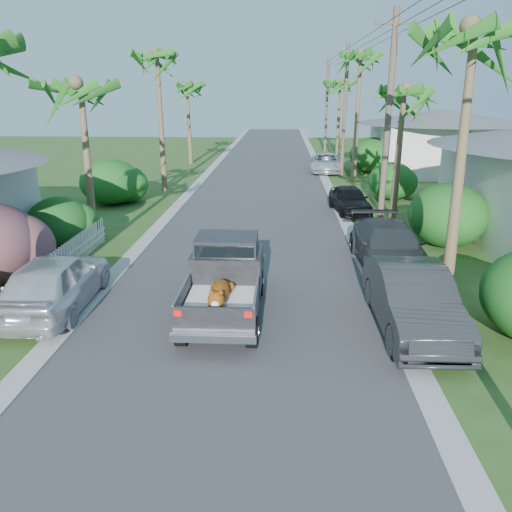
# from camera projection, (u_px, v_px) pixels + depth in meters

# --- Properties ---
(ground) EXTENTS (120.00, 120.00, 0.00)m
(ground) POSITION_uv_depth(u_px,v_px,m) (215.00, 401.00, 9.93)
(ground) COLOR #304F1D
(ground) RESTS_ON ground
(road) EXTENTS (8.00, 100.00, 0.02)m
(road) POSITION_uv_depth(u_px,v_px,m) (263.00, 183.00, 33.63)
(road) COLOR #38383A
(road) RESTS_ON ground
(curb_left) EXTENTS (0.60, 100.00, 0.06)m
(curb_left) POSITION_uv_depth(u_px,v_px,m) (199.00, 182.00, 33.83)
(curb_left) COLOR #A5A39E
(curb_left) RESTS_ON ground
(curb_right) EXTENTS (0.60, 100.00, 0.06)m
(curb_right) POSITION_uv_depth(u_px,v_px,m) (327.00, 183.00, 33.42)
(curb_right) COLOR #A5A39E
(curb_right) RESTS_ON ground
(pickup_truck) EXTENTS (1.98, 5.12, 2.06)m
(pickup_truck) POSITION_uv_depth(u_px,v_px,m) (226.00, 275.00, 13.90)
(pickup_truck) COLOR black
(pickup_truck) RESTS_ON ground
(parked_car_rn) EXTENTS (1.79, 4.99, 1.64)m
(parked_car_rn) POSITION_uv_depth(u_px,v_px,m) (412.00, 300.00, 12.70)
(parked_car_rn) COLOR #27292B
(parked_car_rn) RESTS_ON ground
(parked_car_rm) EXTENTS (2.30, 5.33, 1.53)m
(parked_car_rm) POSITION_uv_depth(u_px,v_px,m) (389.00, 247.00, 17.21)
(parked_car_rm) COLOR #323537
(parked_car_rm) RESTS_ON ground
(parked_car_rf) EXTENTS (2.05, 4.07, 1.33)m
(parked_car_rf) POSITION_uv_depth(u_px,v_px,m) (350.00, 200.00, 25.19)
(parked_car_rf) COLOR black
(parked_car_rf) RESTS_ON ground
(parked_car_rd) EXTENTS (2.66, 5.15, 1.39)m
(parked_car_rd) POSITION_uv_depth(u_px,v_px,m) (326.00, 163.00, 37.87)
(parked_car_rd) COLOR silver
(parked_car_rd) RESTS_ON ground
(parked_car_ln) EXTENTS (2.12, 4.87, 1.64)m
(parked_car_ln) POSITION_uv_depth(u_px,v_px,m) (56.00, 282.00, 13.90)
(parked_car_ln) COLOR silver
(parked_car_ln) RESTS_ON ground
(palm_l_b) EXTENTS (4.40, 4.40, 7.40)m
(palm_l_b) POSITION_uv_depth(u_px,v_px,m) (79.00, 84.00, 19.70)
(palm_l_b) COLOR brown
(palm_l_b) RESTS_ON ground
(palm_l_c) EXTENTS (4.40, 4.40, 9.20)m
(palm_l_c) POSITION_uv_depth(u_px,v_px,m) (157.00, 54.00, 28.59)
(palm_l_c) COLOR brown
(palm_l_c) RESTS_ON ground
(palm_l_d) EXTENTS (4.40, 4.40, 7.70)m
(palm_l_d) POSITION_uv_depth(u_px,v_px,m) (187.00, 84.00, 40.46)
(palm_l_d) COLOR brown
(palm_l_d) RESTS_ON ground
(palm_r_a) EXTENTS (4.40, 4.40, 8.70)m
(palm_r_a) POSITION_uv_depth(u_px,v_px,m) (478.00, 29.00, 12.98)
(palm_r_a) COLOR brown
(palm_r_a) RESTS_ON ground
(palm_r_b) EXTENTS (4.40, 4.40, 7.20)m
(palm_r_b) POSITION_uv_depth(u_px,v_px,m) (404.00, 89.00, 21.97)
(palm_r_b) COLOR brown
(palm_r_b) RESTS_ON ground
(palm_r_c) EXTENTS (4.40, 4.40, 9.40)m
(palm_r_c) POSITION_uv_depth(u_px,v_px,m) (361.00, 54.00, 31.74)
(palm_r_c) COLOR brown
(palm_r_c) RESTS_ON ground
(palm_r_d) EXTENTS (4.40, 4.40, 8.00)m
(palm_r_d) POSITION_uv_depth(u_px,v_px,m) (340.00, 81.00, 45.43)
(palm_r_d) COLOR brown
(palm_r_d) RESTS_ON ground
(shrub_l_c) EXTENTS (2.40, 2.64, 2.00)m
(shrub_l_c) POSITION_uv_depth(u_px,v_px,m) (59.00, 223.00, 19.45)
(shrub_l_c) COLOR #144619
(shrub_l_c) RESTS_ON ground
(shrub_l_d) EXTENTS (3.20, 3.52, 2.40)m
(shrub_l_d) POSITION_uv_depth(u_px,v_px,m) (110.00, 182.00, 27.00)
(shrub_l_d) COLOR #144619
(shrub_l_d) RESTS_ON ground
(shrub_r_b) EXTENTS (3.00, 3.30, 2.50)m
(shrub_r_b) POSITION_uv_depth(u_px,v_px,m) (447.00, 215.00, 19.59)
(shrub_r_b) COLOR #144619
(shrub_r_b) RESTS_ON ground
(shrub_r_c) EXTENTS (2.60, 2.86, 2.10)m
(shrub_r_c) POSITION_uv_depth(u_px,v_px,m) (392.00, 181.00, 28.20)
(shrub_r_c) COLOR #144619
(shrub_r_c) RESTS_ON ground
(shrub_r_d) EXTENTS (3.20, 3.52, 2.60)m
(shrub_r_d) POSITION_uv_depth(u_px,v_px,m) (371.00, 155.00, 37.58)
(shrub_r_d) COLOR #144619
(shrub_r_d) RESTS_ON ground
(picket_fence) EXTENTS (0.10, 11.00, 1.00)m
(picket_fence) POSITION_uv_depth(u_px,v_px,m) (43.00, 276.00, 15.28)
(picket_fence) COLOR white
(picket_fence) RESTS_ON ground
(house_right_far) EXTENTS (9.00, 8.00, 4.60)m
(house_right_far) POSITION_uv_depth(u_px,v_px,m) (440.00, 144.00, 37.08)
(house_right_far) COLOR silver
(house_right_far) RESTS_ON ground
(utility_pole_b) EXTENTS (1.60, 0.26, 9.00)m
(utility_pole_b) POSITION_uv_depth(u_px,v_px,m) (388.00, 124.00, 20.54)
(utility_pole_b) COLOR brown
(utility_pole_b) RESTS_ON ground
(utility_pole_c) EXTENTS (1.60, 0.26, 9.00)m
(utility_pole_c) POSITION_uv_depth(u_px,v_px,m) (345.00, 110.00, 34.76)
(utility_pole_c) COLOR brown
(utility_pole_c) RESTS_ON ground
(utility_pole_d) EXTENTS (1.60, 0.26, 9.00)m
(utility_pole_d) POSITION_uv_depth(u_px,v_px,m) (327.00, 105.00, 48.99)
(utility_pole_d) COLOR brown
(utility_pole_d) RESTS_ON ground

